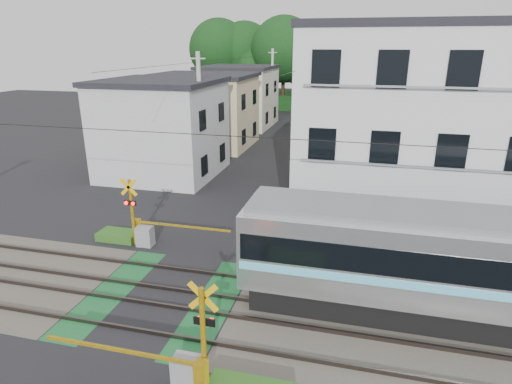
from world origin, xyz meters
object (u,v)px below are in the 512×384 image
(crossing_signal_far, at_px, (143,230))
(pedestrian, at_px, (313,123))
(apartment_block, at_px, (410,128))
(crossing_signal_near, at_px, (189,366))

(crossing_signal_far, bearing_deg, pedestrian, 82.13)
(pedestrian, bearing_deg, apartment_block, 116.55)
(crossing_signal_far, relative_size, apartment_block, 0.46)
(crossing_signal_near, height_order, crossing_signal_far, same)
(crossing_signal_far, xyz_separation_m, pedestrian, (3.91, 28.29, 0.05))
(crossing_signal_near, bearing_deg, pedestrian, 92.03)
(apartment_block, height_order, pedestrian, apartment_block)
(crossing_signal_far, xyz_separation_m, apartment_block, (11.09, 5.84, 3.94))
(crossing_signal_far, distance_m, pedestrian, 28.56)
(pedestrian, bearing_deg, crossing_signal_far, 90.95)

